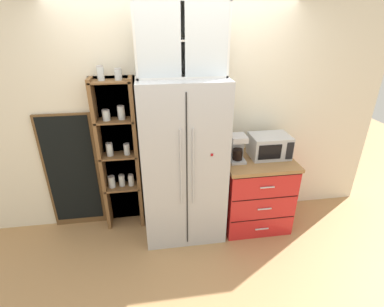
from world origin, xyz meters
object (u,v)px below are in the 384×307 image
(microwave, at_px, (269,146))
(mug_red, at_px, (260,157))
(refrigerator, at_px, (183,162))
(coffee_maker, at_px, (237,148))
(bottle_cobalt, at_px, (260,151))
(chalkboard_menu, at_px, (72,173))
(mug_charcoal, at_px, (257,153))

(microwave, bearing_deg, mug_red, -143.86)
(refrigerator, height_order, microwave, refrigerator)
(coffee_maker, bearing_deg, microwave, 6.01)
(microwave, distance_m, mug_red, 0.19)
(microwave, height_order, mug_red, microwave)
(refrigerator, xyz_separation_m, bottle_cobalt, (0.87, -0.02, 0.08))
(refrigerator, distance_m, coffee_maker, 0.62)
(coffee_maker, relative_size, mug_red, 2.74)
(bottle_cobalt, relative_size, chalkboard_menu, 0.18)
(mug_charcoal, bearing_deg, bottle_cobalt, -91.26)
(microwave, distance_m, mug_charcoal, 0.16)
(refrigerator, distance_m, bottle_cobalt, 0.87)
(chalkboard_menu, bearing_deg, mug_red, -9.21)
(refrigerator, xyz_separation_m, microwave, (1.01, 0.05, 0.10))
(refrigerator, distance_m, mug_charcoal, 0.87)
(coffee_maker, xyz_separation_m, mug_red, (0.26, -0.06, -0.11))
(coffee_maker, height_order, mug_red, coffee_maker)
(refrigerator, relative_size, mug_charcoal, 14.97)
(mug_charcoal, relative_size, chalkboard_menu, 0.09)
(mug_red, bearing_deg, refrigerator, 176.93)
(bottle_cobalt, bearing_deg, mug_red, -85.95)
(mug_charcoal, height_order, bottle_cobalt, bottle_cobalt)
(chalkboard_menu, bearing_deg, mug_charcoal, -6.71)
(mug_charcoal, relative_size, bottle_cobalt, 0.47)
(refrigerator, bearing_deg, mug_red, -3.07)
(mug_charcoal, height_order, mug_red, mug_charcoal)
(coffee_maker, distance_m, bottle_cobalt, 0.27)
(coffee_maker, bearing_deg, mug_red, -12.53)
(refrigerator, relative_size, bottle_cobalt, 7.05)
(microwave, distance_m, coffee_maker, 0.40)
(coffee_maker, xyz_separation_m, mug_charcoal, (0.26, 0.04, -0.11))
(bottle_cobalt, height_order, chalkboard_menu, chalkboard_menu)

